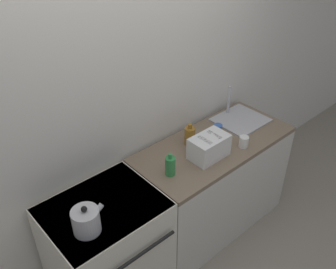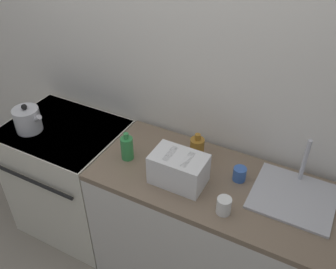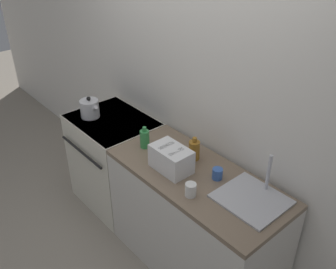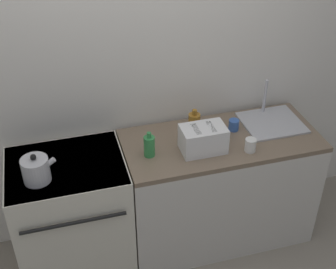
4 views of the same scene
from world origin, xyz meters
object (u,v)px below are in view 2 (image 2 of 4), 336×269
object	(u,v)px
toaster	(179,169)
bottle_green	(127,148)
stove	(72,177)
kettle	(28,120)
cup_white	(224,206)
cup_blue	(240,174)
bottle_amber	(197,149)

from	to	relation	value
toaster	bottle_green	distance (m)	0.36
stove	kettle	distance (m)	0.56
cup_white	cup_blue	world-z (taller)	cup_white
kettle	stove	bearing A→B (deg)	31.90
kettle	bottle_amber	world-z (taller)	kettle
stove	kettle	bearing A→B (deg)	-148.10
kettle	toaster	distance (m)	1.08
bottle_green	cup_blue	world-z (taller)	bottle_green
toaster	bottle_green	xyz separation A→B (m)	(-0.36, 0.04, -0.01)
kettle	toaster	size ratio (longest dim) A/B	0.71
toaster	cup_blue	bearing A→B (deg)	30.18
kettle	cup_blue	bearing A→B (deg)	7.94
bottle_amber	cup_white	distance (m)	0.43
stove	cup_white	world-z (taller)	cup_white
kettle	bottle_amber	xyz separation A→B (m)	(1.09, 0.24, -0.00)
stove	bottle_green	xyz separation A→B (m)	(0.55, -0.05, 0.52)
cup_white	bottle_amber	bearing A→B (deg)	132.72
stove	bottle_amber	xyz separation A→B (m)	(0.92, 0.13, 0.52)
stove	cup_white	distance (m)	1.32
toaster	cup_white	bearing A→B (deg)	-17.68
toaster	cup_white	size ratio (longest dim) A/B	3.18
kettle	cup_blue	distance (m)	1.39
cup_white	bottle_green	bearing A→B (deg)	168.42
stove	cup_blue	size ratio (longest dim) A/B	11.22
stove	toaster	bearing A→B (deg)	-5.39
bottle_green	cup_white	distance (m)	0.67
kettle	cup_white	world-z (taller)	kettle
toaster	cup_white	xyz separation A→B (m)	(0.30, -0.10, -0.04)
cup_white	cup_blue	xyz separation A→B (m)	(-0.01, 0.27, -0.01)
stove	bottle_amber	bearing A→B (deg)	8.22
stove	bottle_green	distance (m)	0.76
cup_white	stove	bearing A→B (deg)	171.46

